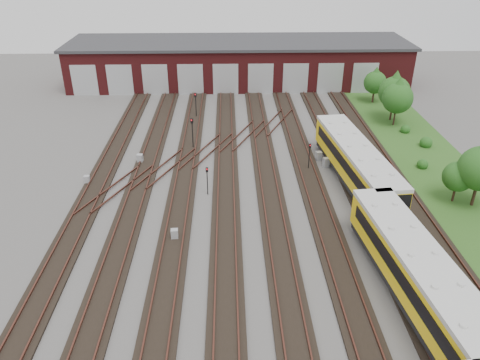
{
  "coord_description": "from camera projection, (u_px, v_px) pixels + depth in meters",
  "views": [
    {
      "loc": [
        -1.73,
        -31.58,
        21.12
      ],
      "look_at": [
        -0.76,
        3.94,
        2.0
      ],
      "focal_mm": 35.0,
      "sensor_mm": 36.0,
      "label": 1
    }
  ],
  "objects": [
    {
      "name": "tree_0",
      "position": [
        398.0,
        95.0,
        55.22
      ],
      "size": [
        3.62,
        3.62,
        6.0
      ],
      "color": "#342117",
      "rests_on": "ground"
    },
    {
      "name": "metro_train",
      "position": [
        418.0,
        276.0,
        29.07
      ],
      "size": [
        4.65,
        48.7,
        3.41
      ],
      "rotation": [
        0.0,
        0.0,
        0.1
      ],
      "color": "black",
      "rests_on": "ground"
    },
    {
      "name": "relay_cabinet_1",
      "position": [
        140.0,
        159.0,
        47.6
      ],
      "size": [
        0.66,
        0.58,
        0.96
      ],
      "primitive_type": "cube",
      "rotation": [
        0.0,
        0.0,
        -0.19
      ],
      "color": "#989A9D",
      "rests_on": "ground"
    },
    {
      "name": "ground",
      "position": [
        251.0,
        225.0,
        37.85
      ],
      "size": [
        120.0,
        120.0,
        0.0
      ],
      "primitive_type": "plane",
      "color": "#464341",
      "rests_on": "ground"
    },
    {
      "name": "bush_2",
      "position": [
        406.0,
        128.0,
        54.7
      ],
      "size": [
        1.11,
        1.11,
        1.11
      ],
      "primitive_type": "sphere",
      "color": "#174C15",
      "rests_on": "ground"
    },
    {
      "name": "relay_cabinet_4",
      "position": [
        319.0,
        156.0,
        48.18
      ],
      "size": [
        0.67,
        0.61,
        0.95
      ],
      "primitive_type": "cube",
      "rotation": [
        0.0,
        0.0,
        0.27
      ],
      "color": "#989A9D",
      "rests_on": "ground"
    },
    {
      "name": "grass_verge",
      "position": [
        434.0,
        166.0,
        47.09
      ],
      "size": [
        8.0,
        55.0,
        0.05
      ],
      "primitive_type": "cube",
      "color": "#274B19",
      "rests_on": "ground"
    },
    {
      "name": "signal_mast_1",
      "position": [
        192.0,
        130.0,
        49.93
      ],
      "size": [
        0.3,
        0.28,
        3.47
      ],
      "rotation": [
        0.0,
        0.0,
        -0.27
      ],
      "color": "black",
      "rests_on": "ground"
    },
    {
      "name": "bush_1",
      "position": [
        426.0,
        141.0,
        51.08
      ],
      "size": [
        1.33,
        1.33,
        1.33
      ],
      "primitive_type": "sphere",
      "color": "#174C15",
      "rests_on": "ground"
    },
    {
      "name": "tree_3",
      "position": [
        459.0,
        173.0,
        39.76
      ],
      "size": [
        2.62,
        2.62,
        4.34
      ],
      "color": "#342117",
      "rests_on": "ground"
    },
    {
      "name": "signal_mast_0",
      "position": [
        207.0,
        177.0,
        41.34
      ],
      "size": [
        0.23,
        0.21,
        2.71
      ],
      "rotation": [
        0.0,
        0.0,
        0.06
      ],
      "color": "black",
      "rests_on": "ground"
    },
    {
      "name": "track_network",
      "position": [
        248.0,
        220.0,
        38.31
      ],
      "size": [
        30.4,
        70.0,
        0.33
      ],
      "color": "black",
      "rests_on": "ground"
    },
    {
      "name": "relay_cabinet_0",
      "position": [
        87.0,
        180.0,
        43.69
      ],
      "size": [
        0.51,
        0.43,
        0.85
      ],
      "primitive_type": "cube",
      "rotation": [
        0.0,
        0.0,
        -0.0
      ],
      "color": "#989A9D",
      "rests_on": "ground"
    },
    {
      "name": "tree_1",
      "position": [
        375.0,
        80.0,
        62.92
      ],
      "size": [
        3.01,
        3.01,
        5.0
      ],
      "color": "#342117",
      "rests_on": "ground"
    },
    {
      "name": "signal_mast_3",
      "position": [
        309.0,
        153.0,
        45.61
      ],
      "size": [
        0.22,
        0.21,
        2.81
      ],
      "rotation": [
        0.0,
        0.0,
        0.06
      ],
      "color": "black",
      "rests_on": "ground"
    },
    {
      "name": "maintenance_shed",
      "position": [
        239.0,
        62.0,
        71.52
      ],
      "size": [
        51.0,
        12.5,
        6.35
      ],
      "color": "#591618",
      "rests_on": "ground"
    },
    {
      "name": "signal_mast_2",
      "position": [
        196.0,
        102.0,
        58.43
      ],
      "size": [
        0.28,
        0.26,
        3.2
      ],
      "rotation": [
        0.0,
        0.0,
        -0.06
      ],
      "color": "black",
      "rests_on": "ground"
    },
    {
      "name": "bush_0",
      "position": [
        423.0,
        163.0,
        46.57
      ],
      "size": [
        1.09,
        1.09,
        1.09
      ],
      "primitive_type": "sphere",
      "color": "#174C15",
      "rests_on": "ground"
    },
    {
      "name": "relay_cabinet_2",
      "position": [
        175.0,
        235.0,
        35.83
      ],
      "size": [
        0.58,
        0.5,
        0.91
      ],
      "primitive_type": "cube",
      "rotation": [
        0.0,
        0.0,
        0.08
      ],
      "color": "#989A9D",
      "rests_on": "ground"
    },
    {
      "name": "relay_cabinet_3",
      "position": [
        326.0,
        162.0,
        46.79
      ],
      "size": [
        0.72,
        0.65,
        1.0
      ],
      "primitive_type": "cube",
      "rotation": [
        0.0,
        0.0,
        0.3
      ],
      "color": "#989A9D",
      "rests_on": "ground"
    },
    {
      "name": "tree_2",
      "position": [
        395.0,
        89.0,
        56.67
      ],
      "size": [
        3.8,
        3.8,
        6.3
      ],
      "color": "#342117",
      "rests_on": "ground"
    }
  ]
}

